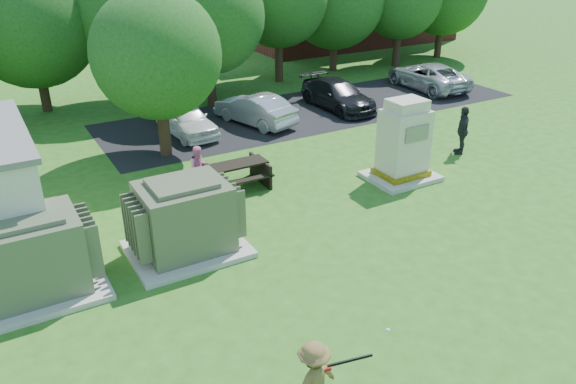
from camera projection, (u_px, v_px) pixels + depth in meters
ground at (376, 310)px, 12.71m from camera, size 120.00×120.00×0.00m
parking_strip at (316, 109)px, 26.41m from camera, size 20.00×6.00×0.01m
transformer_left at (32, 258)px, 12.88m from camera, size 3.00×2.40×2.07m
transformer_right at (185, 219)px, 14.55m from camera, size 3.00×2.40×2.07m
generator_cabinet at (403, 145)px, 18.74m from camera, size 2.28×1.87×2.78m
picnic_table at (237, 172)px, 18.38m from camera, size 2.01×1.51×0.86m
batter at (313, 380)px, 9.68m from camera, size 1.08×0.72×1.56m
person_at_picnic at (199, 168)px, 18.24m from camera, size 0.75×0.60×1.47m
person_walking_right at (462, 130)px, 21.00m from camera, size 1.01×1.12×1.83m
car_white at (186, 119)px, 23.04m from camera, size 1.82×3.91×1.30m
car_silver_a at (255, 109)px, 24.23m from camera, size 2.46×4.23×1.32m
car_dark at (338, 95)px, 26.29m from camera, size 1.87×4.51×1.30m
car_silver_b at (428, 76)px, 29.44m from camera, size 2.46×4.98×1.36m
batting_equipment at (352, 357)px, 9.79m from camera, size 1.52×0.22×0.34m
tree_row at (166, 12)px, 26.16m from camera, size 41.30×13.30×7.30m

